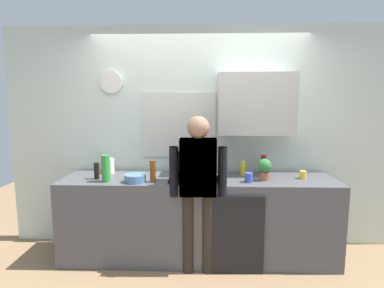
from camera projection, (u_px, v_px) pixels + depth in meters
ground_plane at (198, 271)px, 3.26m from camera, size 8.00×8.00×0.00m
kitchen_counter at (198, 218)px, 3.49m from camera, size 2.97×0.64×0.91m
dishwasher_panel at (236, 235)px, 3.16m from camera, size 0.56×0.02×0.82m
back_wall_assembly at (205, 133)px, 3.76m from camera, size 4.57×0.42×2.60m
coffee_maker at (178, 167)px, 3.32m from camera, size 0.20×0.20×0.33m
bottle_clear_soda at (106, 168)px, 3.27m from camera, size 0.09×0.09×0.28m
bottle_red_vinegar at (264, 165)px, 3.61m from camera, size 0.06×0.06×0.22m
bottle_amber_beer at (153, 171)px, 3.26m from camera, size 0.06×0.06×0.23m
bottle_olive_oil at (214, 163)px, 3.64m from camera, size 0.06×0.06×0.25m
bottle_dark_sauce at (97, 171)px, 3.39m from camera, size 0.06×0.06×0.18m
cup_terracotta_mug at (220, 179)px, 3.23m from camera, size 0.08×0.08×0.09m
cup_yellow_cup at (303, 175)px, 3.41m from camera, size 0.07×0.07×0.08m
cup_blue_mug at (249, 177)px, 3.26m from camera, size 0.08×0.08×0.10m
mixing_bowl at (135, 178)px, 3.27m from camera, size 0.22×0.22×0.08m
potted_plant at (264, 168)px, 3.34m from camera, size 0.15×0.15×0.23m
dish_soap at (243, 168)px, 3.57m from camera, size 0.06×0.06×0.18m
storage_canister at (108, 166)px, 3.66m from camera, size 0.14×0.14×0.17m
person_at_sink at (198, 182)px, 3.12m from camera, size 0.57×0.22×1.60m
person_guest at (198, 182)px, 3.12m from camera, size 0.57×0.22×1.60m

